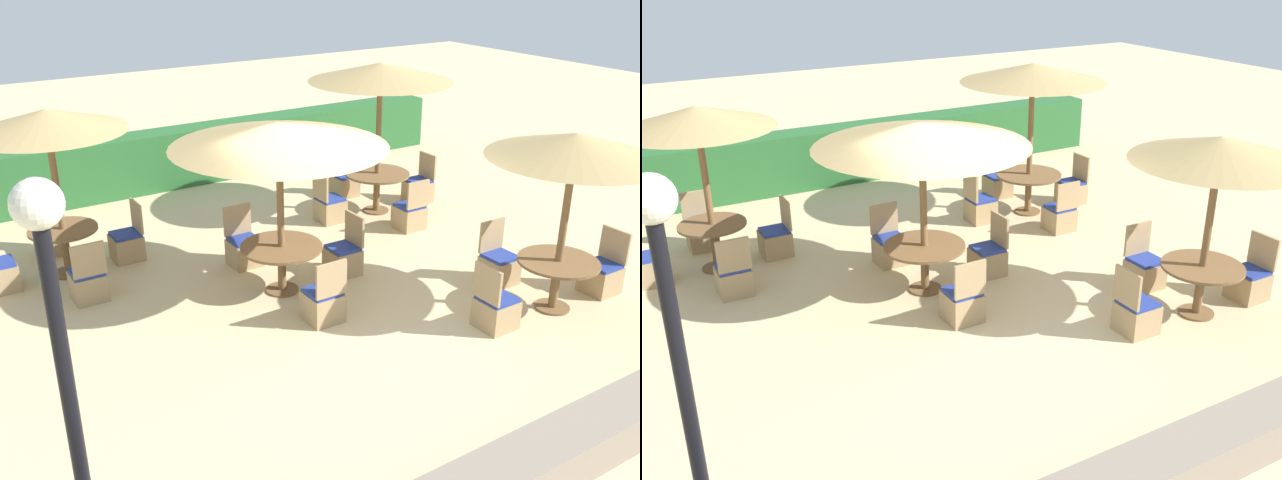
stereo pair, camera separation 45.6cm
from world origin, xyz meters
The scene contains 25 objects.
ground_plane centered at (0.00, 0.00, 0.00)m, with size 40.00×40.00×0.00m, color #D1BA8C.
hedge_row centered at (0.00, 6.49, 0.58)m, with size 13.00×0.70×1.16m, color #28602D.
stone_border centered at (0.00, -3.66, 0.22)m, with size 10.00×0.56×0.44m, color gray.
lamp_post centered at (-4.07, -2.31, 2.35)m, with size 0.36×0.36×3.32m.
parasol_back_right centered at (2.78, 2.99, 2.57)m, with size 2.56×2.56×2.75m.
round_table_back_right centered at (2.78, 2.99, 0.61)m, with size 1.19×1.19×0.75m.
patio_chair_back_right_south centered at (2.75, 1.97, 0.26)m, with size 0.46×0.46×0.93m.
patio_chair_back_right_north centered at (2.77, 4.05, 0.26)m, with size 0.46×0.46×0.93m.
patio_chair_back_right_west centered at (1.76, 3.03, 0.26)m, with size 0.46×0.46×0.93m.
patio_chair_back_right_east centered at (3.80, 2.99, 0.26)m, with size 0.46×0.46×0.93m.
parasol_back_left centered at (-2.81, 3.35, 2.37)m, with size 2.25×2.25×2.55m.
round_table_back_left centered at (-2.81, 3.35, 0.58)m, with size 1.01×1.01×0.75m.
patio_chair_back_left_north centered at (-2.84, 4.29, 0.26)m, with size 0.46×0.46×0.93m.
patio_chair_back_left_south centered at (-2.78, 2.32, 0.26)m, with size 0.46×0.46×0.93m.
patio_chair_back_left_east centered at (-1.85, 3.39, 0.26)m, with size 0.46×0.46×0.93m.
parasol_front_right centered at (2.56, -1.39, 2.31)m, with size 2.26×2.26×2.49m.
round_table_front_right centered at (2.56, -1.39, 0.58)m, with size 1.10×1.10×0.73m.
patio_chair_front_right_north centered at (2.51, -0.39, 0.26)m, with size 0.46×0.46×0.93m.
patio_chair_front_right_east centered at (3.54, -1.42, 0.26)m, with size 0.46×0.46×0.93m.
patio_chair_front_right_west centered at (1.49, -1.34, 0.26)m, with size 0.46×0.46×0.93m.
parasol_center centered at (-0.34, 1.09, 2.32)m, with size 2.98×2.98×2.49m.
round_table_center centered at (-0.34, 1.09, 0.58)m, with size 1.18×1.18×0.71m.
patio_chair_center_north centered at (-0.39, 2.20, 0.26)m, with size 0.46×0.46×0.93m.
patio_chair_center_east centered at (0.75, 1.10, 0.26)m, with size 0.46×0.46×0.93m.
patio_chair_center_south centered at (-0.31, 0.03, 0.26)m, with size 0.46×0.46×0.93m.
Camera 1 is at (-4.87, -7.02, 4.76)m, focal length 40.00 mm.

